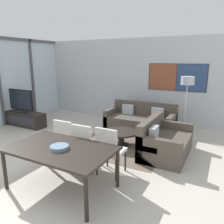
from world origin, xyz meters
TOP-DOWN VIEW (x-y plane):
  - wall_back at (0.05, 5.35)m, footprint 7.98×0.09m
  - area_rug at (0.67, 2.93)m, footprint 2.21×2.01m
  - tv_console at (-2.90, 2.96)m, footprint 1.68×0.44m
  - television at (-2.90, 2.96)m, footprint 1.01×0.20m
  - sofa_main at (0.67, 4.31)m, footprint 2.02×0.93m
  - sofa_side at (1.73, 2.90)m, footprint 0.93×1.48m
  - coffee_table at (0.67, 2.93)m, footprint 0.82×0.82m
  - dining_table at (0.60, 0.77)m, footprint 1.73×1.05m
  - dining_chair_left at (0.10, 1.54)m, footprint 0.46×0.46m
  - dining_chair_centre at (0.60, 1.47)m, footprint 0.46×0.46m
  - dining_chair_right at (1.10, 1.51)m, footprint 0.46×0.46m
  - fruit_bowl at (0.62, 0.73)m, footprint 0.30×0.30m
  - floor_lamp at (1.94, 4.34)m, footprint 0.35×0.35m

SIDE VIEW (x-z plane):
  - area_rug at x=0.67m, z-range 0.00..0.01m
  - tv_console at x=-2.90m, z-range 0.00..0.46m
  - sofa_side at x=1.73m, z-range -0.14..0.67m
  - sofa_main at x=0.67m, z-range -0.13..0.68m
  - coffee_table at x=0.67m, z-range 0.09..0.46m
  - dining_chair_left at x=0.10m, z-range 0.06..1.00m
  - dining_chair_centre at x=0.60m, z-range 0.06..1.00m
  - dining_chair_right at x=1.10m, z-range 0.06..1.00m
  - dining_table at x=0.60m, z-range 0.30..1.02m
  - fruit_bowl at x=0.62m, z-range 0.73..0.78m
  - television at x=-2.90m, z-range 0.45..1.17m
  - wall_back at x=0.05m, z-range 0.01..2.81m
  - floor_lamp at x=1.94m, z-range 0.59..2.26m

